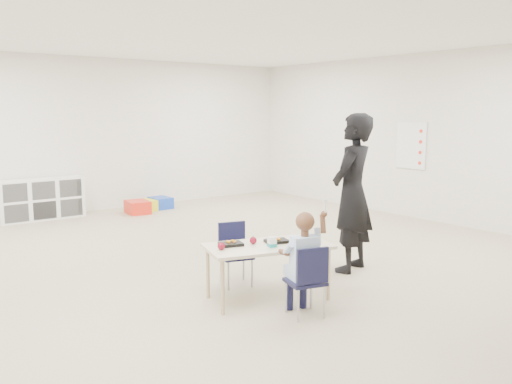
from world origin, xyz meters
TOP-DOWN VIEW (x-y plane):
  - room at (0.00, 0.00)m, footprint 9.00×9.02m
  - table at (-0.61, -1.18)m, footprint 1.32×0.92m
  - chair_near at (-0.61, -1.72)m, footprint 0.39×0.38m
  - chair_far at (-0.61, -0.64)m, footprint 0.39×0.38m
  - child at (-0.61, -1.72)m, footprint 0.55×0.55m
  - lunch_tray_near at (-0.49, -1.17)m, footprint 0.26×0.22m
  - lunch_tray_far at (-0.92, -0.99)m, footprint 0.26×0.22m
  - milk_carton at (-0.65, -1.30)m, footprint 0.09×0.09m
  - bread_roll at (-0.40, -1.33)m, footprint 0.09×0.09m
  - apple_near at (-0.71, -1.07)m, footprint 0.07×0.07m
  - apple_far at (-1.08, -1.07)m, footprint 0.07×0.07m
  - cubby_shelf at (-1.20, 4.28)m, footprint 1.40×0.40m
  - rules_poster at (3.98, 0.60)m, footprint 0.02×0.60m
  - adult at (0.77, -1.00)m, footprint 0.77×0.64m
  - bin_red at (0.33, 3.76)m, footprint 0.42×0.51m
  - bin_yellow at (0.60, 3.93)m, footprint 0.39×0.46m
  - bin_blue at (0.91, 3.98)m, footprint 0.35×0.44m

SIDE VIEW (x-z plane):
  - bin_yellow at x=0.60m, z-range 0.00..0.20m
  - bin_blue at x=0.91m, z-range 0.00..0.21m
  - bin_red at x=0.33m, z-range 0.00..0.23m
  - table at x=-0.61m, z-range 0.00..0.56m
  - chair_near at x=-0.61m, z-range 0.00..0.66m
  - chair_far at x=-0.61m, z-range 0.00..0.66m
  - cubby_shelf at x=-1.20m, z-range 0.00..0.70m
  - child at x=-0.61m, z-range 0.00..1.04m
  - lunch_tray_near at x=-0.49m, z-range 0.55..0.58m
  - lunch_tray_far at x=-0.92m, z-range 0.55..0.58m
  - bread_roll at x=-0.40m, z-range 0.55..0.62m
  - apple_near at x=-0.71m, z-range 0.55..0.62m
  - apple_far at x=-1.08m, z-range 0.55..0.62m
  - milk_carton at x=-0.65m, z-range 0.55..0.65m
  - adult at x=0.77m, z-range 0.00..1.82m
  - rules_poster at x=3.98m, z-range 0.85..1.65m
  - room at x=0.00m, z-range 0.00..2.80m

